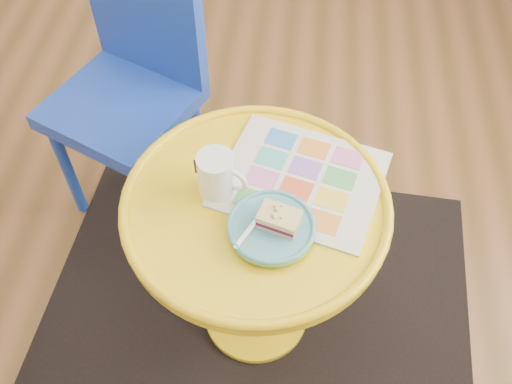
# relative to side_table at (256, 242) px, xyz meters

# --- Properties ---
(floor) EXTENTS (4.00, 4.00, 0.00)m
(floor) POSITION_rel_side_table_xyz_m (-0.68, 0.07, -0.42)
(floor) COLOR brown
(floor) RESTS_ON ground
(rug) EXTENTS (1.37, 1.18, 0.01)m
(rug) POSITION_rel_side_table_xyz_m (-0.00, 0.00, -0.42)
(rug) COLOR black
(rug) RESTS_ON ground
(side_table) EXTENTS (0.62, 0.62, 0.59)m
(side_table) POSITION_rel_side_table_xyz_m (0.00, 0.00, 0.00)
(side_table) COLOR yellow
(side_table) RESTS_ON ground
(chair) EXTENTS (0.51, 0.51, 0.87)m
(chair) POSITION_rel_side_table_xyz_m (-0.42, 0.49, 0.08)
(chair) COLOR #1A3CAC
(chair) RESTS_ON ground
(newspaper) EXTENTS (0.44, 0.40, 0.01)m
(newspaper) POSITION_rel_side_table_xyz_m (0.10, 0.08, 0.17)
(newspaper) COLOR silver
(newspaper) RESTS_ON side_table
(mug) EXTENTS (0.12, 0.09, 0.11)m
(mug) POSITION_rel_side_table_xyz_m (-0.09, 0.03, 0.23)
(mug) COLOR white
(mug) RESTS_ON side_table
(plate) EXTENTS (0.19, 0.19, 0.02)m
(plate) POSITION_rel_side_table_xyz_m (0.04, -0.08, 0.19)
(plate) COLOR #509DA9
(plate) RESTS_ON newspaper
(cake_slice) EXTENTS (0.10, 0.08, 0.04)m
(cake_slice) POSITION_rel_side_table_xyz_m (0.06, -0.07, 0.21)
(cake_slice) COLOR #D3BC8C
(cake_slice) RESTS_ON plate
(fork) EXTENTS (0.08, 0.14, 0.00)m
(fork) POSITION_rel_side_table_xyz_m (0.01, -0.07, 0.20)
(fork) COLOR silver
(fork) RESTS_ON plate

